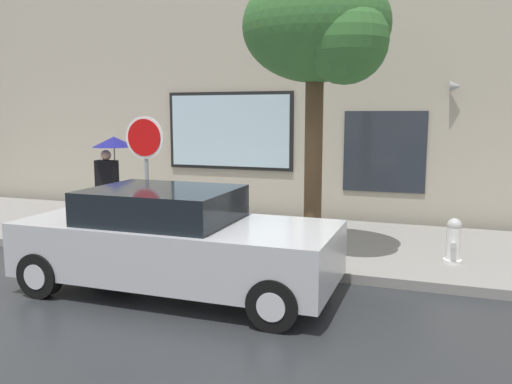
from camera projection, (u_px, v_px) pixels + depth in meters
The scene contains 8 objects.
ground_plane at pixel (229, 294), 7.41m from camera, with size 60.00×60.00×0.00m, color #282B2D.
sidewalk at pixel (287, 241), 10.20m from camera, with size 20.00×4.00×0.15m, color gray.
building_facade at pixel (318, 73), 12.03m from camera, with size 20.00×0.67×7.00m.
parked_car at pixel (175, 241), 7.42m from camera, with size 4.51×1.93×1.49m.
fire_hydrant at pixel (453, 241), 8.36m from camera, with size 0.30×0.44×0.74m.
pedestrian_with_umbrella at pixel (111, 156), 11.13m from camera, with size 0.91×0.91×1.91m.
street_tree at pixel (321, 32), 8.32m from camera, with size 2.42×2.06×4.71m.
stop_sign at pixel (145, 155), 9.31m from camera, with size 0.76×0.10×2.35m.
Camera 1 is at (2.72, -6.58, 2.54)m, focal length 36.53 mm.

